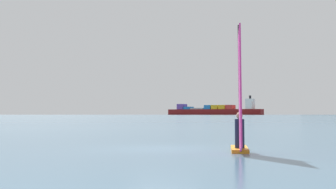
{
  "coord_description": "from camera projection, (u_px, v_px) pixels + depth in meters",
  "views": [
    {
      "loc": [
        7.3,
        -14.75,
        1.26
      ],
      "look_at": [
        -3.87,
        8.62,
        2.39
      ],
      "focal_mm": 48.19,
      "sensor_mm": 36.0,
      "label": 1
    }
  ],
  "objects": [
    {
      "name": "ground_plane",
      "position": [
        162.0,
        149.0,
        16.38
      ],
      "size": [
        4000.0,
        4000.0,
        0.0
      ],
      "primitive_type": "plane",
      "color": "#476B84"
    },
    {
      "name": "cargo_ship",
      "position": [
        215.0,
        110.0,
        841.14
      ],
      "size": [
        183.24,
        29.4,
        34.9
      ],
      "rotation": [
        0.0,
        0.0,
        3.11
      ],
      "color": "maroon",
      "rests_on": "ground_plane"
    },
    {
      "name": "windsurfer",
      "position": [
        240.0,
        114.0,
        14.89
      ],
      "size": [
        1.36,
        3.32,
        4.41
      ],
      "rotation": [
        0.0,
        0.0,
        1.89
      ],
      "color": "orange",
      "rests_on": "ground_plane"
    }
  ]
}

